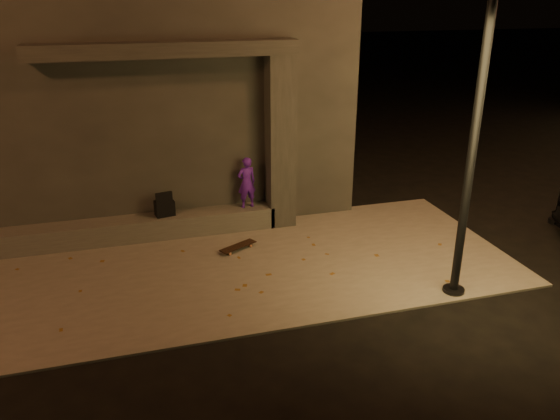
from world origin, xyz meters
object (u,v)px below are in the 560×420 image
object	(u,v)px
skateboard	(238,246)
street_lamp_0	(488,38)
column	(280,143)
backpack	(165,207)
skateboarder	(247,182)

from	to	relation	value
skateboard	street_lamp_0	xyz separation A→B (m)	(3.19, -2.58, 4.05)
column	backpack	world-z (taller)	column
skateboarder	street_lamp_0	xyz separation A→B (m)	(2.75, -3.67, 3.12)
skateboarder	street_lamp_0	world-z (taller)	street_lamp_0
column	backpack	distance (m)	2.73
skateboard	skateboarder	bearing A→B (deg)	39.97
skateboard	backpack	bearing A→B (deg)	111.78
backpack	street_lamp_0	size ratio (longest dim) A/B	0.07
backpack	street_lamp_0	bearing A→B (deg)	-50.51
backpack	skateboard	distance (m)	1.78
column	street_lamp_0	size ratio (longest dim) A/B	0.49
backpack	street_lamp_0	distance (m)	6.76
backpack	street_lamp_0	world-z (taller)	street_lamp_0
skateboard	street_lamp_0	bearing A→B (deg)	-66.97
skateboarder	backpack	size ratio (longest dim) A/B	2.03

